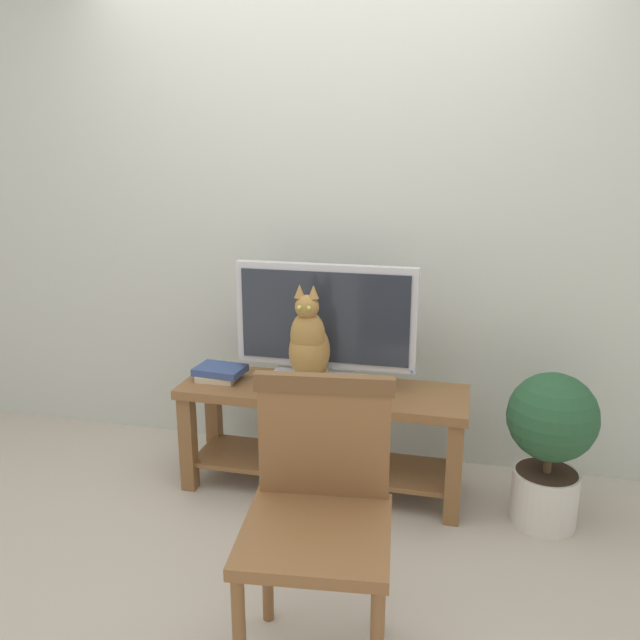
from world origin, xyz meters
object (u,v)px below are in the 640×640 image
Objects in this scene: potted_plant at (550,439)px; tv at (325,322)px; cat at (309,343)px; wooden_chair at (319,501)px; tv_stand at (322,419)px; media_box at (310,385)px; book_stack at (220,372)px.

tv is at bearing 173.76° from potted_plant.
cat is 0.48× the size of wooden_chair.
tv is 0.16m from cat.
tv_stand is at bearing 64.66° from cat.
tv_stand is at bearing 60.42° from media_box.
wooden_chair reaches higher than media_box.
cat reaches higher than wooden_chair.
potted_plant is (1.08, 0.02, -0.16)m from media_box.
wooden_chair is at bearing -77.14° from tv_stand.
wooden_chair is 1.27m from potted_plant.
media_box is (-0.04, -0.08, 0.20)m from tv_stand.
tv is 1.22× the size of potted_plant.
media_box is at bearing -108.49° from tv.
tv_stand is 3.53× the size of media_box.
wooden_chair is (0.28, -0.94, -0.22)m from cat.
tv_stand is at bearing 102.86° from wooden_chair.
potted_plant is at bearing -3.31° from tv_stand.
cat is at bearing 106.45° from wooden_chair.
cat reaches higher than media_box.
tv_stand is 1.47× the size of wooden_chair.
cat reaches higher than potted_plant.
potted_plant reaches higher than media_box.
book_stack is at bearing 177.84° from potted_plant.
book_stack is (-0.48, 0.08, -0.00)m from media_box.
tv_stand is 0.48m from tv.
tv_stand is 1.94× the size of potted_plant.
potted_plant is at bearing 1.56° from cat.
media_box is at bearing -179.13° from potted_plant.
tv is 1.14m from wooden_chair.
media_box is 0.41× the size of wooden_chair.
tv reaches higher than book_stack.
tv_stand is 0.22m from media_box.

